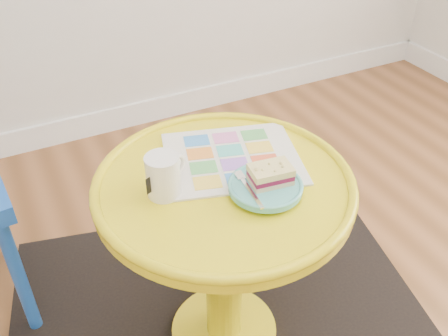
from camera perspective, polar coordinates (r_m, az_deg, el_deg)
name	(u,v)px	position (r m, az deg, el deg)	size (l,w,h in m)	color
rug	(224,332)	(1.63, 0.00, -18.20)	(1.30, 1.10, 0.01)	black
side_table	(224,232)	(1.31, 0.00, -7.35)	(0.63, 0.63, 0.60)	yellow
newspaper	(232,158)	(1.27, 0.95, 1.13)	(0.34, 0.29, 0.01)	silver
mug	(164,174)	(1.14, -6.91, -0.72)	(0.11, 0.08, 0.10)	white
plate	(265,187)	(1.16, 4.76, -2.18)	(0.17, 0.17, 0.02)	#53B0AB
cake_slice	(271,174)	(1.15, 5.35, -0.72)	(0.10, 0.08, 0.04)	#D3BC8C
fork	(248,188)	(1.14, 2.76, -2.28)	(0.03, 0.14, 0.00)	silver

